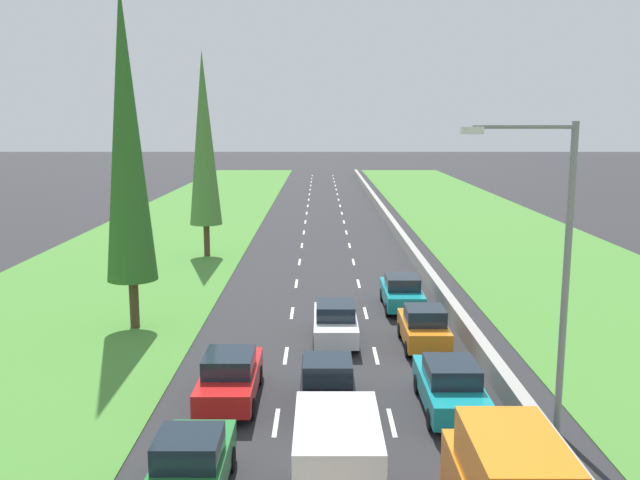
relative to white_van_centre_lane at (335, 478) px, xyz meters
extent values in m
plane|color=#28282B|center=(0.06, 44.78, -1.40)|extent=(300.00, 300.00, 0.00)
cube|color=#478433|center=(-12.59, 44.78, -1.38)|extent=(14.00, 140.00, 0.04)
cube|color=#478433|center=(14.41, 44.78, -1.38)|extent=(14.00, 140.00, 0.04)
cube|color=#9E9B93|center=(5.76, 44.78, -0.97)|extent=(0.44, 120.00, 0.85)
cube|color=white|center=(-1.69, 5.78, -1.39)|extent=(0.14, 2.00, 0.01)
cube|color=white|center=(-1.69, 11.78, -1.39)|extent=(0.14, 2.00, 0.01)
cube|color=white|center=(-1.69, 17.78, -1.39)|extent=(0.14, 2.00, 0.01)
cube|color=white|center=(-1.69, 23.78, -1.39)|extent=(0.14, 2.00, 0.01)
cube|color=white|center=(-1.69, 29.78, -1.39)|extent=(0.14, 2.00, 0.01)
cube|color=white|center=(-1.69, 35.78, -1.39)|extent=(0.14, 2.00, 0.01)
cube|color=white|center=(-1.69, 41.78, -1.39)|extent=(0.14, 2.00, 0.01)
cube|color=white|center=(-1.69, 47.78, -1.39)|extent=(0.14, 2.00, 0.01)
cube|color=white|center=(-1.69, 53.78, -1.39)|extent=(0.14, 2.00, 0.01)
cube|color=white|center=(-1.69, 59.78, -1.39)|extent=(0.14, 2.00, 0.01)
cube|color=white|center=(-1.69, 65.78, -1.39)|extent=(0.14, 2.00, 0.01)
cube|color=white|center=(-1.69, 71.78, -1.39)|extent=(0.14, 2.00, 0.01)
cube|color=white|center=(-1.69, 77.78, -1.39)|extent=(0.14, 2.00, 0.01)
cube|color=white|center=(-1.69, 83.78, -1.39)|extent=(0.14, 2.00, 0.01)
cube|color=white|center=(-1.69, 89.78, -1.39)|extent=(0.14, 2.00, 0.01)
cube|color=white|center=(-1.69, 95.78, -1.39)|extent=(0.14, 2.00, 0.01)
cube|color=white|center=(-1.69, 101.78, -1.39)|extent=(0.14, 2.00, 0.01)
cube|color=white|center=(1.81, 5.78, -1.39)|extent=(0.14, 2.00, 0.01)
cube|color=white|center=(1.81, 11.78, -1.39)|extent=(0.14, 2.00, 0.01)
cube|color=white|center=(1.81, 17.78, -1.39)|extent=(0.14, 2.00, 0.01)
cube|color=white|center=(1.81, 23.78, -1.39)|extent=(0.14, 2.00, 0.01)
cube|color=white|center=(1.81, 29.78, -1.39)|extent=(0.14, 2.00, 0.01)
cube|color=white|center=(1.81, 35.78, -1.39)|extent=(0.14, 2.00, 0.01)
cube|color=white|center=(1.81, 41.78, -1.39)|extent=(0.14, 2.00, 0.01)
cube|color=white|center=(1.81, 47.78, -1.39)|extent=(0.14, 2.00, 0.01)
cube|color=white|center=(1.81, 53.78, -1.39)|extent=(0.14, 2.00, 0.01)
cube|color=white|center=(1.81, 59.78, -1.39)|extent=(0.14, 2.00, 0.01)
cube|color=white|center=(1.81, 65.78, -1.39)|extent=(0.14, 2.00, 0.01)
cube|color=white|center=(1.81, 71.78, -1.39)|extent=(0.14, 2.00, 0.01)
cube|color=white|center=(1.81, 77.78, -1.39)|extent=(0.14, 2.00, 0.01)
cube|color=white|center=(1.81, 83.78, -1.39)|extent=(0.14, 2.00, 0.01)
cube|color=white|center=(1.81, 89.78, -1.39)|extent=(0.14, 2.00, 0.01)
cube|color=white|center=(1.81, 95.78, -1.39)|extent=(0.14, 2.00, 0.01)
cube|color=white|center=(1.81, 101.78, -1.39)|extent=(0.14, 2.00, 0.01)
cube|color=white|center=(0.00, -0.21, 0.87)|extent=(1.80, 3.10, 1.10)
cube|color=black|center=(-0.13, 6.88, -0.70)|extent=(1.68, 3.90, 0.76)
cube|color=#19232D|center=(-0.13, 6.58, 0.00)|extent=(1.52, 1.60, 0.64)
cylinder|color=black|center=(-0.89, 8.09, -1.08)|extent=(0.22, 0.64, 0.64)
cylinder|color=black|center=(0.63, 8.09, -1.08)|extent=(0.22, 0.64, 0.64)
cylinder|color=black|center=(-0.89, 5.67, -1.08)|extent=(0.22, 0.64, 0.64)
cylinder|color=black|center=(0.63, 5.67, -1.08)|extent=(0.22, 0.64, 0.64)
cube|color=orange|center=(3.50, -1.03, 0.87)|extent=(1.80, 3.10, 1.10)
cube|color=#237A33|center=(-3.46, 1.69, -0.70)|extent=(1.68, 3.90, 0.76)
cube|color=#19232D|center=(-3.46, 1.39, 0.00)|extent=(1.52, 1.60, 0.64)
cylinder|color=black|center=(-4.22, 2.90, -1.08)|extent=(0.22, 0.64, 0.64)
cylinder|color=black|center=(-2.70, 2.90, -1.08)|extent=(0.22, 0.64, 0.64)
cube|color=white|center=(0.27, 13.68, -0.72)|extent=(1.76, 4.50, 0.72)
cube|color=#19232D|center=(0.27, 13.53, -0.06)|extent=(1.56, 1.90, 0.60)
cylinder|color=black|center=(-0.53, 15.07, -1.08)|extent=(0.22, 0.64, 0.64)
cylinder|color=black|center=(1.07, 15.07, -1.08)|extent=(0.22, 0.64, 0.64)
cylinder|color=black|center=(-0.53, 12.28, -1.08)|extent=(0.22, 0.64, 0.64)
cylinder|color=black|center=(1.07, 12.28, -1.08)|extent=(0.22, 0.64, 0.64)
cube|color=red|center=(-3.29, 7.50, -0.72)|extent=(1.76, 4.50, 0.72)
cube|color=#19232D|center=(-3.29, 7.35, -0.06)|extent=(1.56, 1.90, 0.60)
cylinder|color=black|center=(-4.09, 8.90, -1.08)|extent=(0.22, 0.64, 0.64)
cylinder|color=black|center=(-2.49, 8.90, -1.08)|extent=(0.22, 0.64, 0.64)
cylinder|color=black|center=(-4.09, 6.11, -1.08)|extent=(0.22, 0.64, 0.64)
cylinder|color=black|center=(-2.49, 6.11, -1.08)|extent=(0.22, 0.64, 0.64)
cube|color=teal|center=(3.72, 6.69, -0.72)|extent=(1.76, 4.50, 0.72)
cube|color=#19232D|center=(3.72, 6.54, -0.06)|extent=(1.56, 1.90, 0.60)
cylinder|color=black|center=(2.92, 8.09, -1.08)|extent=(0.22, 0.64, 0.64)
cylinder|color=black|center=(4.52, 8.09, -1.08)|extent=(0.22, 0.64, 0.64)
cylinder|color=black|center=(2.92, 5.30, -1.08)|extent=(0.22, 0.64, 0.64)
cylinder|color=black|center=(4.52, 5.30, -1.08)|extent=(0.22, 0.64, 0.64)
cube|color=orange|center=(3.80, 12.86, -0.70)|extent=(1.68, 3.90, 0.76)
cube|color=#19232D|center=(3.80, 12.56, 0.00)|extent=(1.52, 1.60, 0.64)
cylinder|color=black|center=(3.04, 14.07, -1.08)|extent=(0.22, 0.64, 0.64)
cylinder|color=black|center=(4.56, 14.07, -1.08)|extent=(0.22, 0.64, 0.64)
cylinder|color=black|center=(3.04, 11.65, -1.08)|extent=(0.22, 0.64, 0.64)
cylinder|color=black|center=(4.56, 11.65, -1.08)|extent=(0.22, 0.64, 0.64)
cube|color=teal|center=(3.61, 18.69, -0.72)|extent=(1.76, 4.50, 0.72)
cube|color=#19232D|center=(3.61, 18.54, -0.06)|extent=(1.56, 1.90, 0.60)
cylinder|color=black|center=(2.81, 20.09, -1.08)|extent=(0.22, 0.64, 0.64)
cylinder|color=black|center=(4.41, 20.09, -1.08)|extent=(0.22, 0.64, 0.64)
cylinder|color=black|center=(2.81, 17.30, -1.08)|extent=(0.22, 0.64, 0.64)
cylinder|color=black|center=(4.41, 17.30, -1.08)|extent=(0.22, 0.64, 0.64)
cylinder|color=#4C3823|center=(-8.52, 15.41, -0.30)|extent=(0.41, 0.41, 2.20)
cone|color=#2D6623|center=(-8.52, 15.41, 7.07)|extent=(2.17, 2.17, 12.54)
cylinder|color=#4C3823|center=(-8.00, 31.74, -0.30)|extent=(0.41, 0.41, 2.20)
cone|color=#4C7F38|center=(-8.00, 31.74, 6.49)|extent=(2.14, 2.14, 11.38)
cylinder|color=gray|center=(6.55, 5.08, 3.10)|extent=(0.20, 0.20, 9.00)
cylinder|color=gray|center=(5.15, 5.08, 7.45)|extent=(2.80, 0.12, 0.12)
cube|color=silver|center=(3.75, 5.08, 7.35)|extent=(0.60, 0.28, 0.20)
camera|label=1|loc=(-0.37, -13.65, 7.58)|focal=38.39mm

